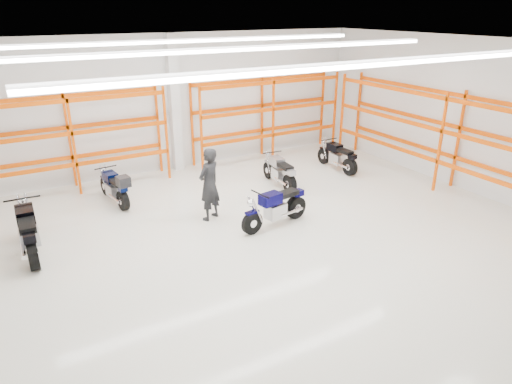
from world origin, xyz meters
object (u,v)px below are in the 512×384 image
motorcycle_main (278,208)px  motorcycle_back_c (280,173)px  motorcycle_back_a (29,233)px  structural_column (175,104)px  motorcycle_back_d (338,157)px  motorcycle_back_b (115,188)px  standing_man (209,184)px

motorcycle_main → motorcycle_back_c: motorcycle_main is taller
motorcycle_back_a → structural_column: 6.66m
motorcycle_back_a → structural_column: (5.04, 4.00, 1.71)m
motorcycle_back_a → motorcycle_back_d: bearing=6.6°
motorcycle_back_b → standing_man: standing_man is taller
motorcycle_back_a → motorcycle_back_d: motorcycle_back_a is taller
motorcycle_back_d → motorcycle_back_b: bearing=173.7°
motorcycle_main → standing_man: size_ratio=1.06×
motorcycle_back_c → motorcycle_main: bearing=-123.8°
motorcycle_back_b → motorcycle_back_c: motorcycle_back_b is taller
standing_man → motorcycle_back_c: bearing=173.5°
motorcycle_back_a → motorcycle_back_b: motorcycle_back_a is taller
motorcycle_back_c → structural_column: 4.25m
motorcycle_back_b → motorcycle_back_d: bearing=-6.3°
standing_man → structural_column: structural_column is taller
motorcycle_back_c → motorcycle_back_a: bearing=-173.6°
standing_man → structural_column: (0.71, 4.26, 1.28)m
motorcycle_main → motorcycle_back_b: (-3.29, 3.40, 0.02)m
motorcycle_main → motorcycle_back_b: size_ratio=1.02×
motorcycle_back_b → motorcycle_back_d: motorcycle_back_b is taller
motorcycle_main → motorcycle_back_c: bearing=56.2°
motorcycle_back_c → standing_man: standing_man is taller
structural_column → motorcycle_back_c: bearing=-55.9°
motorcycle_back_a → motorcycle_back_d: size_ratio=1.18×
motorcycle_main → motorcycle_back_c: (1.52, 2.27, -0.02)m
motorcycle_back_b → standing_man: size_ratio=1.04×
structural_column → motorcycle_main: bearing=-83.3°
motorcycle_back_d → standing_man: size_ratio=1.02×
motorcycle_main → standing_man: bearing=138.5°
motorcycle_main → motorcycle_back_b: 4.73m
motorcycle_back_b → structural_column: 3.78m
motorcycle_back_d → structural_column: size_ratio=0.44×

